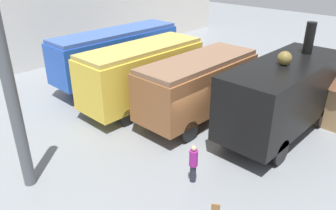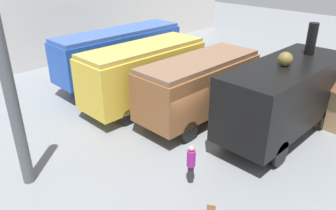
{
  "view_description": "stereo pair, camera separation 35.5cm",
  "coord_description": "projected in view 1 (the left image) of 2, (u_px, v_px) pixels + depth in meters",
  "views": [
    {
      "loc": [
        -10.44,
        -8.81,
        8.28
      ],
      "look_at": [
        -0.13,
        1.0,
        1.6
      ],
      "focal_mm": 35.0,
      "sensor_mm": 36.0,
      "label": 1
    },
    {
      "loc": [
        -10.19,
        -9.06,
        8.28
      ],
      "look_at": [
        -0.13,
        1.0,
        1.6
      ],
      "focal_mm": 35.0,
      "sensor_mm": 36.0,
      "label": 2
    }
  ],
  "objects": [
    {
      "name": "steam_locomotive",
      "position": [
        283.0,
        93.0,
        15.48
      ],
      "size": [
        7.7,
        2.79,
        5.24
      ],
      "color": "black",
      "rests_on": "ground_plane"
    },
    {
      "name": "support_pillar",
      "position": [
        10.0,
        89.0,
        11.23
      ],
      "size": [
        0.44,
        0.44,
        8.0
      ],
      "color": "#4C5156",
      "rests_on": "ground_plane"
    },
    {
      "name": "visitor_person",
      "position": [
        193.0,
        162.0,
        12.66
      ],
      "size": [
        0.34,
        0.34,
        1.65
      ],
      "color": "#262633",
      "rests_on": "ground_plane"
    },
    {
      "name": "ground_plane",
      "position": [
        185.0,
        140.0,
        15.86
      ],
      "size": [
        80.0,
        80.0,
        0.0
      ],
      "primitive_type": "plane",
      "color": "gray"
    },
    {
      "name": "backdrop_wall",
      "position": [
        25.0,
        10.0,
        23.55
      ],
      "size": [
        44.0,
        0.15,
        9.0
      ],
      "color": "silver",
      "rests_on": "ground_plane"
    },
    {
      "name": "passenger_coach_wooden",
      "position": [
        198.0,
        84.0,
        17.11
      ],
      "size": [
        7.11,
        2.71,
        3.38
      ],
      "color": "brown",
      "rests_on": "ground_plane"
    },
    {
      "name": "passenger_coach_vintage",
      "position": [
        142.0,
        72.0,
        18.62
      ],
      "size": [
        7.5,
        2.69,
        3.6
      ],
      "color": "gold",
      "rests_on": "ground_plane"
    },
    {
      "name": "streamlined_locomotive",
      "position": [
        127.0,
        49.0,
        22.35
      ],
      "size": [
        11.04,
        2.46,
        3.65
      ],
      "color": "blue",
      "rests_on": "ground_plane"
    }
  ]
}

